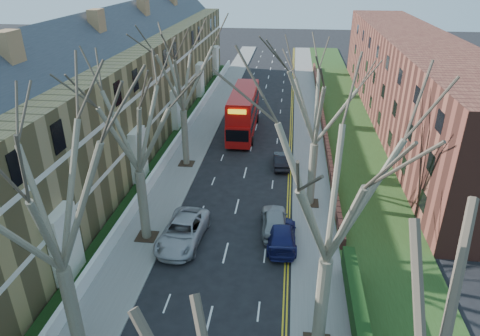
% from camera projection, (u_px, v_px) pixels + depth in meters
% --- Properties ---
extents(pavement_left, '(3.00, 102.00, 0.12)m').
position_uv_depth(pavement_left, '(206.00, 124.00, 50.38)').
color(pavement_left, slate).
rests_on(pavement_left, ground).
extents(pavement_right, '(3.00, 102.00, 0.12)m').
position_uv_depth(pavement_right, '(308.00, 129.00, 49.10)').
color(pavement_right, slate).
rests_on(pavement_right, ground).
extents(terrace_left, '(9.70, 78.00, 13.60)m').
position_uv_depth(terrace_left, '(111.00, 96.00, 41.67)').
color(terrace_left, '#96804C').
rests_on(terrace_left, ground).
extents(flats_right, '(13.97, 54.00, 10.00)m').
position_uv_depth(flats_right, '(411.00, 81.00, 49.29)').
color(flats_right, brown).
rests_on(flats_right, ground).
extents(front_wall_left, '(0.30, 78.00, 1.00)m').
position_uv_depth(front_wall_left, '(174.00, 146.00, 43.17)').
color(front_wall_left, white).
rests_on(front_wall_left, ground).
extents(grass_verge_right, '(6.00, 102.00, 0.06)m').
position_uv_depth(grass_verge_right, '(348.00, 130.00, 48.57)').
color(grass_verge_right, '#243E16').
rests_on(grass_verge_right, ground).
extents(tree_left_mid, '(10.50, 10.50, 14.71)m').
position_uv_depth(tree_left_mid, '(44.00, 184.00, 16.73)').
color(tree_left_mid, brown).
rests_on(tree_left_mid, ground).
extents(tree_left_far, '(10.15, 10.15, 14.22)m').
position_uv_depth(tree_left_far, '(133.00, 111.00, 25.80)').
color(tree_left_far, brown).
rests_on(tree_left_far, ground).
extents(tree_left_dist, '(10.50, 10.50, 14.71)m').
position_uv_depth(tree_left_dist, '(181.00, 64.00, 36.38)').
color(tree_left_dist, brown).
rests_on(tree_left_dist, ground).
extents(tree_right_mid, '(10.50, 10.50, 14.71)m').
position_uv_depth(tree_right_mid, '(335.00, 177.00, 17.29)').
color(tree_right_mid, brown).
rests_on(tree_right_mid, ground).
extents(tree_right_far, '(10.15, 10.15, 14.22)m').
position_uv_depth(tree_right_far, '(319.00, 91.00, 29.93)').
color(tree_right_far, brown).
rests_on(tree_right_far, ground).
extents(double_decker_bus, '(2.90, 11.26, 4.69)m').
position_uv_depth(double_decker_bus, '(243.00, 113.00, 47.19)').
color(double_decker_bus, '#AC0D0C').
rests_on(double_decker_bus, ground).
extents(car_left_far, '(3.07, 5.95, 1.60)m').
position_uv_depth(car_left_far, '(183.00, 232.00, 29.13)').
color(car_left_far, '#A9A9AF').
rests_on(car_left_far, ground).
extents(car_right_near, '(2.20, 4.97, 1.42)m').
position_uv_depth(car_right_near, '(282.00, 235.00, 28.97)').
color(car_right_near, '#161950').
rests_on(car_right_near, ground).
extents(car_right_mid, '(2.24, 4.76, 1.57)m').
position_uv_depth(car_right_mid, '(275.00, 221.00, 30.37)').
color(car_right_mid, gray).
rests_on(car_right_mid, ground).
extents(car_right_far, '(1.63, 3.98, 1.28)m').
position_uv_depth(car_right_far, '(281.00, 160.00, 39.93)').
color(car_right_far, black).
rests_on(car_right_far, ground).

